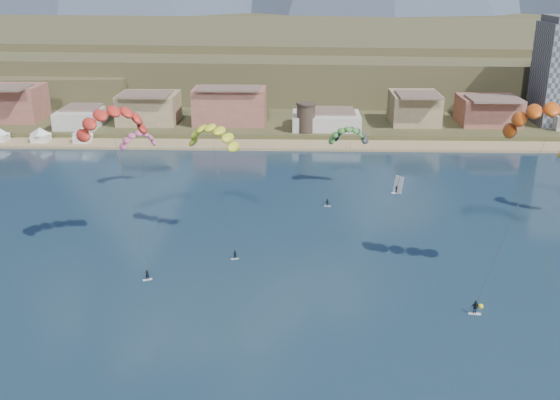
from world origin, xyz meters
The scene contains 15 objects.
ground centered at (0.00, 0.00, 0.00)m, with size 2400.00×2400.00×0.00m, color #0E2033.
beach centered at (0.00, 106.00, 0.25)m, with size 2200.00×12.00×0.90m.
land centered at (0.00, 560.00, 0.00)m, with size 2200.00×900.00×4.00m.
foothills centered at (22.39, 232.47, 9.08)m, with size 940.00×210.00×18.00m.
town centered at (-40.00, 122.00, 8.00)m, with size 400.00×24.00×12.00m.
watchtower centered at (5.00, 114.00, 6.37)m, with size 5.82×5.82×8.60m.
beach_tents centered at (-76.25, 106.00, 3.71)m, with size 43.40×6.40×5.00m.
kitesurfer_red centered at (-27.13, 32.12, 23.93)m, with size 13.60×16.21×27.60m.
kitesurfer_yellow centered at (-11.90, 39.45, 19.61)m, with size 10.86×13.80×22.73m.
kitesurfer_orange centered at (38.87, 22.58, 26.56)m, with size 18.32×14.84×30.79m.
kitesurfer_green centered at (13.80, 69.94, 12.37)m, with size 10.02×15.95×17.56m.
distant_kite_pink centered at (-32.51, 68.20, 11.68)m, with size 9.05×7.84×14.97m.
distant_kite_dark centered at (14.71, 70.92, 12.37)m, with size 8.56×6.69×15.40m.
windsurfer centered at (24.77, 65.52, 1.23)m, with size 2.23×2.43×3.87m.
buoy centered at (29.71, 14.48, 0.13)m, with size 0.78×0.78×0.78m.
Camera 1 is at (3.09, -69.20, 45.92)m, focal length 41.31 mm.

